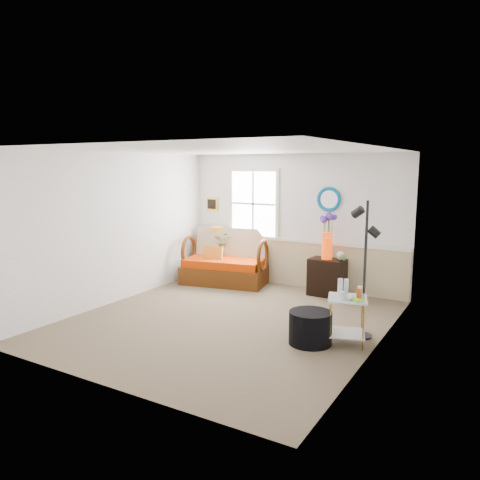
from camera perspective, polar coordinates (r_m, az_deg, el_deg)
The scene contains 19 objects.
floor at distance 7.33m, azimuth -1.56°, elevation -9.83°, with size 4.50×5.00×0.01m, color #736451.
ceiling at distance 6.93m, azimuth -1.65°, elevation 10.94°, with size 4.50×5.00×0.01m, color white.
walls at distance 7.01m, azimuth -1.61°, elevation 0.27°, with size 4.51×5.01×2.60m.
wainscot at distance 9.33m, azimuth 6.51°, elevation -2.87°, with size 4.46×0.02×0.90m, color tan.
chair_rail at distance 9.24m, azimuth 6.54°, elevation -0.03°, with size 4.46×0.04×0.06m, color white.
window at distance 9.55m, azimuth 1.66°, elevation 4.43°, with size 1.14×0.06×1.44m, color white, non-canonical shape.
picture at distance 10.09m, azimuth -3.42°, elevation 4.39°, with size 0.28×0.03×0.28m, color gold.
mirror at distance 8.89m, azimuth 10.80°, elevation 4.90°, with size 0.47×0.47×0.07m, color #0087C2.
loveseat at distance 9.47m, azimuth -1.82°, elevation -2.07°, with size 1.66×0.94×1.09m, color #63330D, non-canonical shape.
throw_pillow at distance 9.47m, azimuth -3.34°, elevation -1.99°, with size 0.40×0.10×0.40m, color #D25501, non-canonical shape.
lamp_stand at distance 9.94m, azimuth -2.71°, elevation -2.94°, with size 0.34×0.34×0.61m, color black, non-canonical shape.
table_lamp at distance 9.89m, azimuth -2.81°, elevation 0.21°, with size 0.27×0.27×0.49m, color #B0741D, non-canonical shape.
potted_plant at distance 9.82m, azimuth -1.97°, elevation -0.40°, with size 0.35×0.39×0.30m, color #4A703A.
cabinet at distance 8.76m, azimuth 10.57°, elevation -4.48°, with size 0.64×0.41×0.69m, color black, non-canonical shape.
flower_vase at distance 8.61m, azimuth 10.60°, elevation 0.41°, with size 0.24×0.24×0.83m, color red, non-canonical shape.
side_table at distance 6.51m, azimuth 12.87°, elevation -9.56°, with size 0.50×0.50×0.64m, color #A37836, non-canonical shape.
tabletop_items at distance 6.42m, azimuth 13.37°, elevation -5.80°, with size 0.39×0.39×0.23m, color silver, non-canonical shape.
floor_lamp at distance 6.63m, azimuth 14.97°, elevation -3.58°, with size 0.28×0.28×1.91m, color black, non-canonical shape.
ottoman at distance 6.45m, azimuth 8.56°, elevation -10.52°, with size 0.58×0.58×0.44m, color black.
Camera 1 is at (3.67, -5.88, 2.38)m, focal length 35.00 mm.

